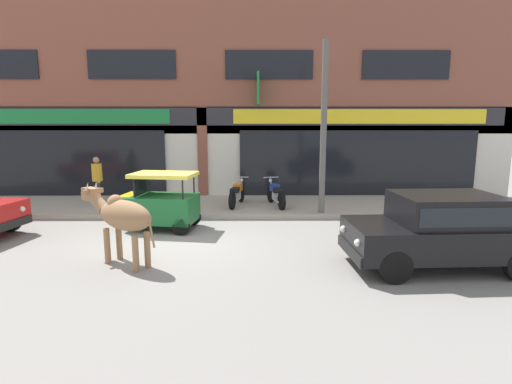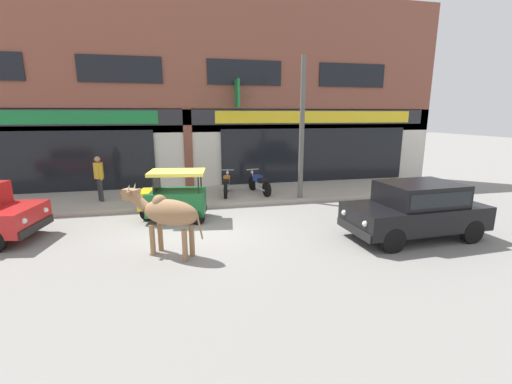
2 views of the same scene
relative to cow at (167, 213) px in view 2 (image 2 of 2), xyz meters
The scene contains 10 objects.
ground_plane 2.01m from the cow, 65.69° to the left, with size 90.00×90.00×0.00m, color gray.
sidewalk 5.57m from the cow, 82.49° to the left, with size 19.00×3.30×0.14m, color #A8A093.
shop_building 7.91m from the cow, 84.41° to the left, with size 23.00×1.40×8.10m.
cow is the anchor object (origin of this frame).
car_1 6.26m from the cow, ahead, with size 3.68×1.77×1.46m.
auto_rickshaw 2.76m from the cow, 87.50° to the left, with size 2.07×1.39×1.52m.
motorcycle_0 5.60m from the cow, 68.37° to the left, with size 0.64×1.79×0.88m.
motorcycle_1 6.11m from the cow, 56.89° to the left, with size 0.66×1.78×0.88m.
pedestrian 5.69m from the cow, 115.62° to the left, with size 0.32×0.43×1.60m.
utility_pole 6.41m from the cow, 41.32° to the left, with size 0.18×0.18×5.01m, color #595651.
Camera 2 is at (-0.38, -9.22, 3.16)m, focal length 24.00 mm.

